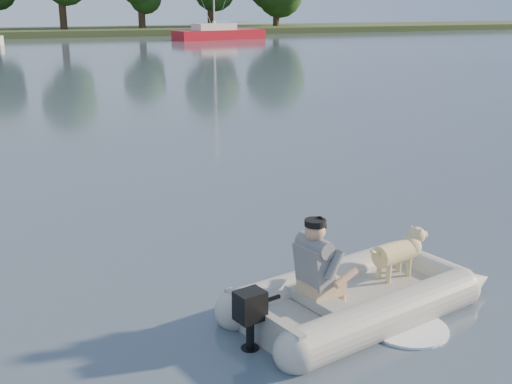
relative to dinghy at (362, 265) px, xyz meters
name	(u,v)px	position (x,y,z in m)	size (l,w,h in m)	color
water	(293,327)	(-0.84, -0.11, -0.50)	(160.00, 160.00, 0.00)	slate
shore_bank	(23,33)	(-0.84, 61.89, -0.25)	(160.00, 12.00, 0.70)	#47512D
dinghy	(362,265)	(0.00, 0.00, 0.00)	(4.19, 3.10, 1.21)	#9B9B96
man	(316,262)	(-0.60, -0.10, 0.17)	(0.62, 0.54, 0.93)	slate
dog	(395,257)	(0.53, 0.18, -0.06)	(0.80, 0.29, 0.54)	tan
outboard_motor	(250,323)	(-1.39, -0.34, -0.24)	(0.36, 0.25, 0.68)	black
sailboat	(218,34)	(14.68, 48.88, -0.02)	(8.35, 3.92, 11.05)	#B41420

